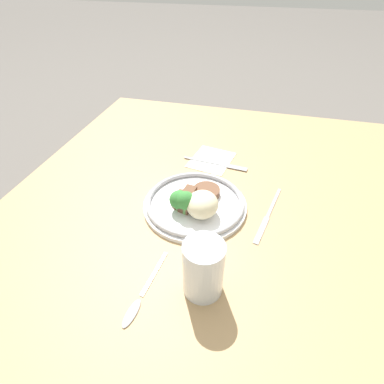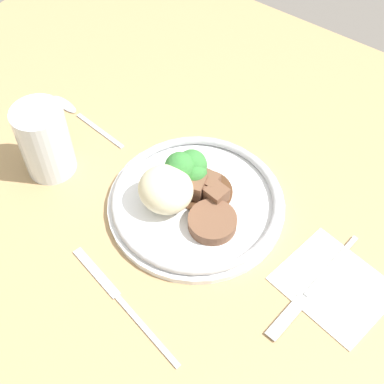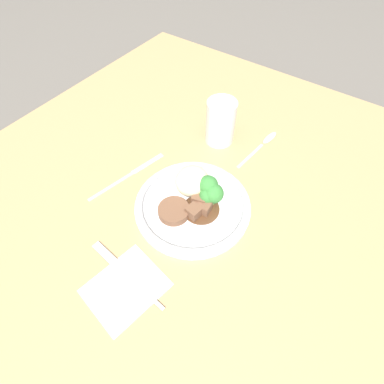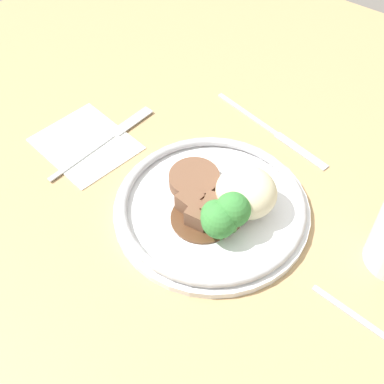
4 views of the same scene
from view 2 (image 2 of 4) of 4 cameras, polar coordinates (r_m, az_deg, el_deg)
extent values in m
plane|color=#5B5651|center=(0.78, -1.50, -5.40)|extent=(8.00, 8.00, 0.00)
cube|color=tan|center=(0.76, -1.53, -4.60)|extent=(1.23, 1.06, 0.04)
cube|color=white|center=(0.72, 14.91, -9.58)|extent=(0.15, 0.14, 0.00)
cylinder|color=white|center=(0.76, 0.44, -1.31)|extent=(0.25, 0.25, 0.01)
torus|color=#B2B2B7|center=(0.76, 0.45, -0.81)|extent=(0.24, 0.24, 0.01)
ellipsoid|color=beige|center=(0.74, -2.82, 0.28)|extent=(0.08, 0.07, 0.06)
cylinder|color=brown|center=(0.73, 2.18, -3.22)|extent=(0.07, 0.07, 0.02)
cylinder|color=#51331E|center=(0.77, 1.15, 0.21)|extent=(0.08, 0.08, 0.00)
cube|color=brown|center=(0.75, 2.62, -0.36)|extent=(0.03, 0.03, 0.03)
cube|color=brown|center=(0.76, 1.63, 1.03)|extent=(0.03, 0.03, 0.03)
cube|color=brown|center=(0.76, 0.20, 0.56)|extent=(0.04, 0.04, 0.03)
cube|color=brown|center=(0.77, -0.66, 1.40)|extent=(0.03, 0.03, 0.03)
cube|color=brown|center=(0.77, 0.48, 1.28)|extent=(0.03, 0.03, 0.02)
cube|color=brown|center=(0.76, 1.18, 0.68)|extent=(0.04, 0.04, 0.03)
cylinder|color=#669E51|center=(0.78, -0.04, 1.84)|extent=(0.02, 0.02, 0.01)
sphere|color=#387F38|center=(0.76, -0.04, 2.96)|extent=(0.04, 0.04, 0.04)
cylinder|color=#669E51|center=(0.78, 0.23, 1.80)|extent=(0.01, 0.01, 0.02)
sphere|color=#387F38|center=(0.76, 0.24, 2.91)|extent=(0.04, 0.04, 0.04)
cylinder|color=#669E51|center=(0.77, 0.23, 1.11)|extent=(0.01, 0.01, 0.01)
sphere|color=#387F38|center=(0.76, 0.23, 2.07)|extent=(0.04, 0.04, 0.04)
cylinder|color=#669E51|center=(0.77, -1.26, 1.39)|extent=(0.02, 0.02, 0.02)
sphere|color=#387F38|center=(0.75, -1.30, 2.68)|extent=(0.04, 0.04, 0.04)
cylinder|color=yellow|center=(0.81, -15.22, 4.56)|extent=(0.06, 0.06, 0.08)
cylinder|color=silver|center=(0.80, -15.45, 5.28)|extent=(0.07, 0.07, 0.12)
cube|color=#B7B7BC|center=(0.74, 14.69, -7.58)|extent=(0.02, 0.12, 0.00)
cube|color=#B7B7BC|center=(0.69, 10.13, -13.00)|extent=(0.02, 0.07, 0.00)
cube|color=#B7B7BC|center=(0.68, -4.98, -14.36)|extent=(0.12, 0.03, 0.00)
cube|color=#B7B7BC|center=(0.72, -10.18, -8.44)|extent=(0.09, 0.03, 0.00)
cube|color=#B7B7BC|center=(0.88, -9.80, 6.47)|extent=(0.11, 0.02, 0.00)
ellipsoid|color=#B7B7BC|center=(0.93, -13.45, 9.09)|extent=(0.06, 0.02, 0.01)
camera|label=1|loc=(0.85, -44.87, 31.88)|focal=28.00mm
camera|label=3|loc=(0.59, 49.07, 30.85)|focal=28.00mm
camera|label=4|loc=(0.88, 3.59, 47.74)|focal=50.00mm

